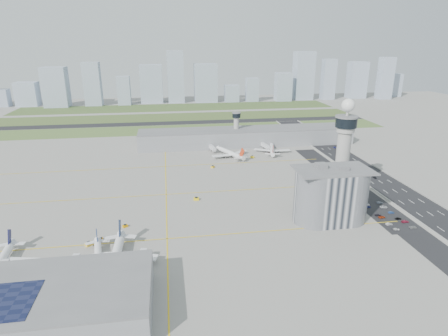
{
  "coord_description": "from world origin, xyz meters",
  "views": [
    {
      "loc": [
        -37.05,
        -204.46,
        97.22
      ],
      "look_at": [
        0.0,
        35.0,
        15.0
      ],
      "focal_mm": 30.0,
      "sensor_mm": 36.0,
      "label": 1
    }
  ],
  "objects": [
    {
      "name": "ground",
      "position": [
        0.0,
        0.0,
        0.0
      ],
      "size": [
        1000.0,
        1000.0,
        0.0
      ],
      "primitive_type": "plane",
      "color": "#9A9890"
    },
    {
      "name": "grass_strip_0",
      "position": [
        -20.0,
        225.0,
        0.04
      ],
      "size": [
        480.0,
        50.0,
        0.08
      ],
      "primitive_type": "cube",
      "color": "#4D6730",
      "rests_on": "ground"
    },
    {
      "name": "grass_strip_1",
      "position": [
        -20.0,
        300.0,
        0.04
      ],
      "size": [
        480.0,
        60.0,
        0.08
      ],
      "primitive_type": "cube",
      "color": "#455D2C",
      "rests_on": "ground"
    },
    {
      "name": "grass_strip_2",
      "position": [
        -20.0,
        380.0,
        0.04
      ],
      "size": [
        480.0,
        70.0,
        0.08
      ],
      "primitive_type": "cube",
      "color": "#395226",
      "rests_on": "ground"
    },
    {
      "name": "runway",
      "position": [
        -20.0,
        262.0,
        0.06
      ],
      "size": [
        480.0,
        22.0,
        0.1
      ],
      "primitive_type": "cube",
      "color": "black",
      "rests_on": "ground"
    },
    {
      "name": "highway",
      "position": [
        115.0,
        0.0,
        0.05
      ],
      "size": [
        28.0,
        500.0,
        0.1
      ],
      "primitive_type": "cube",
      "color": "black",
      "rests_on": "ground"
    },
    {
      "name": "barrier_left",
      "position": [
        101.0,
        0.0,
        0.6
      ],
      "size": [
        0.6,
        500.0,
        1.2
      ],
      "primitive_type": "cube",
      "color": "#9E9E99",
      "rests_on": "ground"
    },
    {
      "name": "barrier_right",
      "position": [
        129.0,
        0.0,
        0.6
      ],
      "size": [
        0.6,
        500.0,
        1.2
      ],
      "primitive_type": "cube",
      "color": "#9E9E99",
      "rests_on": "ground"
    },
    {
      "name": "landside_road",
      "position": [
        90.0,
        -10.0,
        0.04
      ],
      "size": [
        18.0,
        260.0,
        0.08
      ],
      "primitive_type": "cube",
      "color": "black",
      "rests_on": "ground"
    },
    {
      "name": "parking_lot",
      "position": [
        88.0,
        -22.0,
        0.05
      ],
      "size": [
        20.0,
        44.0,
        0.1
      ],
      "primitive_type": "cube",
      "color": "black",
      "rests_on": "ground"
    },
    {
      "name": "taxiway_line_h_0",
      "position": [
        -40.0,
        -30.0,
        0.01
      ],
      "size": [
        260.0,
        0.6,
        0.01
      ],
      "primitive_type": "cube",
      "color": "yellow",
      "rests_on": "ground"
    },
    {
      "name": "taxiway_line_h_1",
      "position": [
        -40.0,
        30.0,
        0.01
      ],
      "size": [
        260.0,
        0.6,
        0.01
      ],
      "primitive_type": "cube",
      "color": "yellow",
      "rests_on": "ground"
    },
    {
      "name": "taxiway_line_h_2",
      "position": [
        -40.0,
        90.0,
        0.01
      ],
      "size": [
        260.0,
        0.6,
        0.01
      ],
      "primitive_type": "cube",
      "color": "yellow",
      "rests_on": "ground"
    },
    {
      "name": "taxiway_line_v",
      "position": [
        -40.0,
        30.0,
        0.01
      ],
      "size": [
        0.6,
        260.0,
        0.01
      ],
      "primitive_type": "cube",
      "color": "yellow",
      "rests_on": "ground"
    },
    {
      "name": "control_tower",
      "position": [
        72.0,
        8.0,
        35.04
      ],
      "size": [
        14.0,
        14.0,
        64.5
      ],
      "color": "#ADAAA5",
      "rests_on": "ground"
    },
    {
      "name": "secondary_tower",
      "position": [
        30.0,
        150.0,
        18.8
      ],
      "size": [
        8.6,
        8.6,
        31.9
      ],
      "color": "#ADAAA5",
      "rests_on": "ground"
    },
    {
      "name": "admin_building",
      "position": [
        51.99,
        -22.0,
        15.3
      ],
      "size": [
        42.0,
        24.0,
        33.5
      ],
      "color": "#B2B2B7",
      "rests_on": "ground"
    },
    {
      "name": "terminal_pier",
      "position": [
        40.0,
        148.0,
        7.9
      ],
      "size": [
        210.0,
        32.0,
        15.8
      ],
      "color": "gray",
      "rests_on": "ground"
    },
    {
      "name": "near_terminal",
      "position": [
        -88.07,
        -82.02,
        6.43
      ],
      "size": [
        84.0,
        42.0,
        13.0
      ],
      "color": "gray",
      "rests_on": "ground"
    },
    {
      "name": "airplane_near_b",
      "position": [
        -71.49,
        -47.67,
        4.85
      ],
      "size": [
        34.9,
        39.13,
        9.7
      ],
      "primitive_type": null,
      "rotation": [
        0.0,
        0.0,
        -1.4
      ],
      "color": "white",
      "rests_on": "ground"
    },
    {
      "name": "airplane_near_c",
      "position": [
        -63.46,
        -51.19,
        6.4
      ],
      "size": [
        39.87,
        46.56,
        12.79
      ],
      "primitive_type": null,
      "rotation": [
        0.0,
        0.0,
        -1.59
      ],
      "color": "white",
      "rests_on": "ground"
    },
    {
      "name": "airplane_far_a",
      "position": [
        16.75,
        109.88,
        5.91
      ],
      "size": [
        50.06,
        53.23,
        11.82
      ],
      "primitive_type": null,
      "rotation": [
        0.0,
        0.0,
        1.99
      ],
      "color": "white",
      "rests_on": "ground"
    },
    {
      "name": "airplane_far_b",
      "position": [
        57.57,
        116.8,
        5.52
      ],
      "size": [
        42.04,
        46.35,
        11.04
      ],
      "primitive_type": null,
      "rotation": [
        0.0,
        0.0,
        1.33
      ],
      "color": "white",
      "rests_on": "ground"
    },
    {
      "name": "jet_bridge_near_1",
      "position": [
        -83.0,
        -61.0,
        2.85
      ],
      "size": [
        5.39,
        14.31,
        5.7
      ],
      "primitive_type": null,
      "rotation": [
        0.0,
        0.0,
        1.4
      ],
      "color": "silver",
      "rests_on": "ground"
    },
    {
      "name": "jet_bridge_near_2",
      "position": [
        -53.0,
        -61.0,
        2.85
      ],
      "size": [
        5.39,
        14.31,
        5.7
      ],
      "primitive_type": null,
      "rotation": [
        0.0,
        0.0,
        1.4
      ],
      "color": "silver",
      "rests_on": "ground"
    },
    {
      "name": "jet_bridge_far_0",
      "position": [
        2.0,
        132.0,
        2.85
      ],
      "size": [
        5.39,
        14.31,
        5.7
      ],
      "primitive_type": null,
      "rotation": [
        0.0,
        0.0,
        -1.4
      ],
      "color": "silver",
      "rests_on": "ground"
    },
    {
      "name": "jet_bridge_far_1",
      "position": [
        52.0,
        132.0,
        2.85
      ],
      "size": [
        5.39,
        14.31,
        5.7
      ],
      "primitive_type": null,
      "rotation": [
        0.0,
        0.0,
        -1.4
      ],
      "color": "silver",
      "rests_on": "ground"
    },
    {
      "name": "tug_0",
      "position": [
        -78.78,
        -30.58,
        1.02
      ],
      "size": [
        4.23,
        4.1,
        2.04
      ],
      "primitive_type": null,
      "rotation": [
        0.0,
        0.0,
        2.27
      ],
      "color": "yellow",
      "rests_on": "ground"
    },
    {
      "name": "tug_1",
      "position": [
        -62.74,
        -13.29,
        0.8
      ],
      "size": [
        3.33,
        3.01,
        1.6
      ],
      "primitive_type": null,
      "rotation": [
        0.0,
        0.0,
        2.09
      ],
      "color": "#E99A03",
      "rests_on": "ground"
    },
    {
      "name": "tug_2",
      "position": [
        -73.59,
        -26.89,
        0.89
      ],
      "size": [
        2.55,
        3.34,
        1.77
      ],
      "primitive_type": null,
      "rotation": [
        0.0,
        0.0,
        0.15
      ],
      "color": "orange",
      "rests_on": "ground"
    },
    {
      "name": "tug_3",
      "position": [
        -20.75,
        17.88,
        1.0
      ],
      "size": [
        3.7,
        2.77,
        1.99
      ],
      "primitive_type": null,
      "rotation": [
        0.0,
        0.0,
        1.44
      ],
      "color": "yellow",
      "rests_on": "ground"
    },
    {
      "name": "tug_4",
      "position": [
        -2.18,
        80.87,
        0.91
      ],
      "size": [
        3.64,
        3.79,
        1.82
      ],
      "primitive_type": null,
      "rotation": [
        0.0,
        0.0,
        2.46
      ],
      "color": "yellow",
      "rests_on": "ground"
    },
    {
      "name": "tug_5",
      "position": [
        35.68,
        102.65,
        0.98
      ],
      "size": [
        3.83,
        3.05,
        1.97
      ],
      "primitive_type": null,
      "rotation": [
        0.0,
        0.0,
        -1.81
      ],
      "color": "yellow",
      "rests_on": "ground"
    },
    {
      "name": "car_lot_0",
      "position": [
        83.27,
        -39.45,
        0.6
      ],
      "size": [
        3.66,
        1.87,
        1.19
      ],
      "primitive_type": "imported",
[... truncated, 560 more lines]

